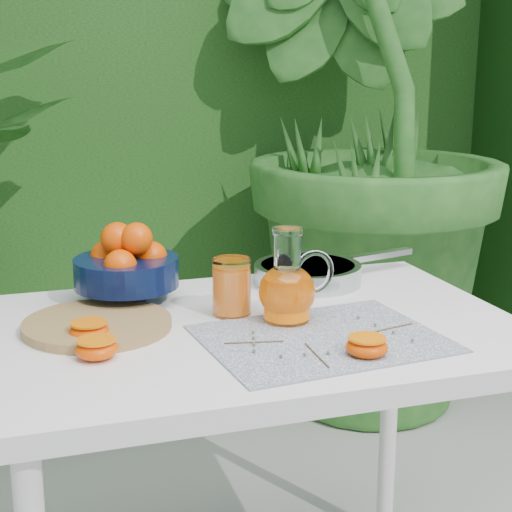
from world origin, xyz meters
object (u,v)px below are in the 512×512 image
object	(u,v)px
white_table	(259,363)
fruit_bowl	(127,265)
cutting_board	(97,325)
juice_pitcher	(288,289)
saute_pan	(309,272)

from	to	relation	value
white_table	fruit_bowl	distance (m)	0.35
cutting_board	juice_pitcher	xyz separation A→B (m)	(0.36, -0.07, 0.06)
white_table	juice_pitcher	distance (m)	0.16
juice_pitcher	saute_pan	world-z (taller)	juice_pitcher
cutting_board	fruit_bowl	distance (m)	0.19
white_table	juice_pitcher	bearing A→B (deg)	-9.09
cutting_board	juice_pitcher	size ratio (longest dim) A/B	1.53
fruit_bowl	saute_pan	size ratio (longest dim) A/B	0.63
juice_pitcher	cutting_board	bearing A→B (deg)	168.98
cutting_board	juice_pitcher	world-z (taller)	juice_pitcher
fruit_bowl	saute_pan	world-z (taller)	fruit_bowl
white_table	fruit_bowl	size ratio (longest dim) A/B	3.53
cutting_board	saute_pan	xyz separation A→B (m)	(0.50, 0.18, 0.02)
fruit_bowl	juice_pitcher	size ratio (longest dim) A/B	1.54
white_table	saute_pan	world-z (taller)	saute_pan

